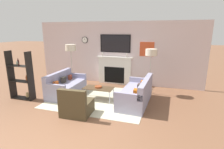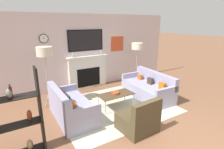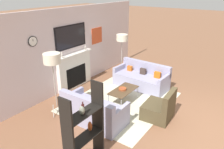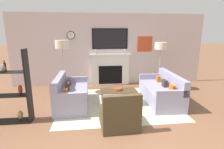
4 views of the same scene
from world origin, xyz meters
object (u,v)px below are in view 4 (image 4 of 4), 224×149
(floor_lamp_left, at_px, (62,45))
(shelf_unit, at_px, (10,90))
(couch_left, at_px, (71,95))
(armchair, at_px, (119,116))
(floor_lamp_right, at_px, (161,47))
(coffee_table, at_px, (118,91))
(decorative_bowl, at_px, (118,89))
(couch_right, at_px, (161,92))

(floor_lamp_left, distance_m, shelf_unit, 2.20)
(couch_left, bearing_deg, armchair, -48.63)
(couch_left, relative_size, floor_lamp_right, 0.97)
(coffee_table, bearing_deg, couch_left, 176.68)
(shelf_unit, bearing_deg, armchair, -12.47)
(couch_left, xyz_separation_m, decorative_bowl, (1.31, -0.05, 0.15))
(armchair, bearing_deg, couch_right, 41.88)
(decorative_bowl, bearing_deg, couch_right, 1.95)
(couch_left, distance_m, couch_right, 2.62)
(shelf_unit, bearing_deg, decorative_bowl, 16.52)
(floor_lamp_right, bearing_deg, couch_right, -106.83)
(couch_right, bearing_deg, decorative_bowl, -178.05)
(decorative_bowl, xyz_separation_m, shelf_unit, (-2.51, -0.75, 0.31))
(couch_right, bearing_deg, shelf_unit, -168.33)
(couch_left, bearing_deg, shelf_unit, -146.62)
(armchair, height_order, coffee_table, armchair)
(couch_left, relative_size, armchair, 1.98)
(decorative_bowl, relative_size, floor_lamp_left, 0.14)
(decorative_bowl, relative_size, shelf_unit, 0.14)
(coffee_table, distance_m, shelf_unit, 2.65)
(floor_lamp_left, bearing_deg, coffee_table, -33.98)
(decorative_bowl, distance_m, floor_lamp_left, 2.27)
(decorative_bowl, distance_m, shelf_unit, 2.64)
(decorative_bowl, bearing_deg, couch_left, 177.95)
(couch_right, bearing_deg, armchair, -138.12)
(floor_lamp_right, distance_m, shelf_unit, 4.58)
(coffee_table, bearing_deg, floor_lamp_right, 34.47)
(couch_right, xyz_separation_m, armchair, (-1.46, -1.31, -0.03))
(floor_lamp_right, height_order, shelf_unit, floor_lamp_right)
(floor_lamp_left, xyz_separation_m, shelf_unit, (-0.89, -1.82, -0.85))
(couch_right, height_order, floor_lamp_right, floor_lamp_right)
(decorative_bowl, height_order, floor_lamp_left, floor_lamp_left)
(armchair, relative_size, shelf_unit, 0.50)
(shelf_unit, bearing_deg, coffee_table, 15.80)
(shelf_unit, bearing_deg, floor_lamp_left, 63.87)
(couch_left, height_order, shelf_unit, shelf_unit)
(coffee_table, xyz_separation_m, shelf_unit, (-2.53, -0.72, 0.37))
(decorative_bowl, bearing_deg, floor_lamp_right, 33.49)
(armchair, xyz_separation_m, floor_lamp_left, (-1.47, 2.34, 1.35))
(couch_left, bearing_deg, couch_right, -0.05)
(coffee_table, bearing_deg, couch_right, 3.29)
(armchair, xyz_separation_m, decorative_bowl, (0.15, 1.27, 0.18))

